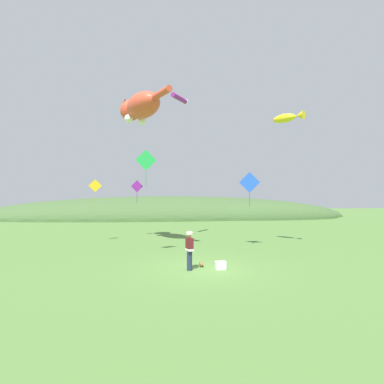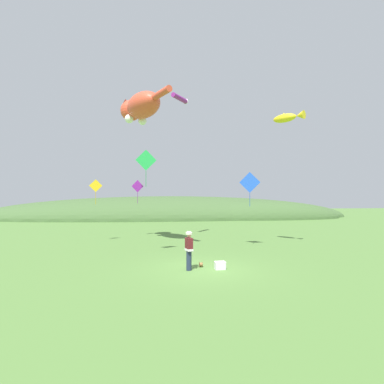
{
  "view_description": "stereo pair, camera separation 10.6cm",
  "coord_description": "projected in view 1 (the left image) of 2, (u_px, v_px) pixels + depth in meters",
  "views": [
    {
      "loc": [
        -2.28,
        -13.71,
        3.41
      ],
      "look_at": [
        0.0,
        4.0,
        3.62
      ],
      "focal_mm": 28.0,
      "sensor_mm": 36.0,
      "label": 1
    },
    {
      "loc": [
        -2.17,
        -13.72,
        3.41
      ],
      "look_at": [
        0.0,
        4.0,
        3.62
      ],
      "focal_mm": 28.0,
      "sensor_mm": 36.0,
      "label": 2
    }
  ],
  "objects": [
    {
      "name": "distant_hill_ridge",
      "position": [
        183.0,
        218.0,
        45.55
      ],
      "size": [
        56.87,
        14.12,
        6.62
      ],
      "color": "#426033",
      "rests_on": "ground"
    },
    {
      "name": "kite_giant_cat",
      "position": [
        140.0,
        107.0,
        20.32
      ],
      "size": [
        3.49,
        5.93,
        1.96
      ],
      "color": "#E04C33"
    },
    {
      "name": "kite_tube_streamer",
      "position": [
        180.0,
        98.0,
        22.95
      ],
      "size": [
        1.44,
        1.78,
        0.44
      ],
      "color": "#8C268C"
    },
    {
      "name": "kite_diamond_gold",
      "position": [
        95.0,
        186.0,
        21.62
      ],
      "size": [
        0.92,
        0.16,
        1.82
      ],
      "color": "yellow"
    },
    {
      "name": "festival_attendant",
      "position": [
        189.0,
        249.0,
        13.65
      ],
      "size": [
        0.37,
        0.48,
        1.77
      ],
      "color": "#232D47",
      "rests_on": "ground"
    },
    {
      "name": "picnic_cooler",
      "position": [
        221.0,
        265.0,
        13.82
      ],
      "size": [
        0.51,
        0.36,
        0.36
      ],
      "color": "white",
      "rests_on": "ground"
    },
    {
      "name": "kite_fish_windsock",
      "position": [
        288.0,
        118.0,
        19.53
      ],
      "size": [
        1.78,
        1.98,
        0.65
      ],
      "color": "yellow"
    },
    {
      "name": "kite_diamond_blue",
      "position": [
        250.0,
        183.0,
        19.62
      ],
      "size": [
        1.24,
        0.61,
        2.27
      ],
      "color": "blue"
    },
    {
      "name": "kite_diamond_green",
      "position": [
        146.0,
        160.0,
        16.78
      ],
      "size": [
        1.17,
        0.13,
        2.08
      ],
      "color": "green"
    },
    {
      "name": "ground_plane",
      "position": [
        203.0,
        269.0,
        13.85
      ],
      "size": [
        120.0,
        120.0,
        0.0
      ],
      "primitive_type": "plane",
      "color": "#517A38"
    },
    {
      "name": "kite_diamond_violet",
      "position": [
        137.0,
        187.0,
        24.55
      ],
      "size": [
        0.94,
        0.45,
        1.93
      ],
      "color": "purple"
    },
    {
      "name": "kite_spool",
      "position": [
        201.0,
        264.0,
        14.26
      ],
      "size": [
        0.15,
        0.24,
        0.24
      ],
      "color": "olive",
      "rests_on": "ground"
    }
  ]
}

